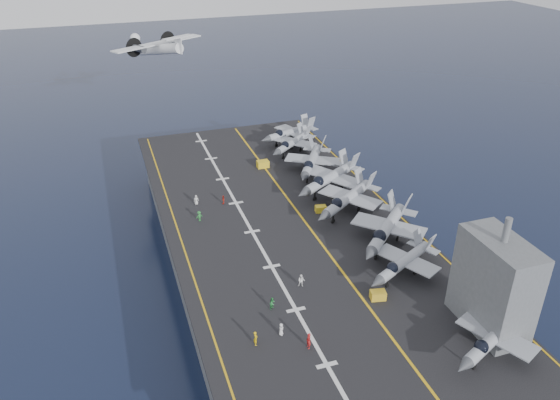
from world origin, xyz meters
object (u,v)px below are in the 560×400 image
object	(u,v)px
island_superstructure	(497,274)
fighter_jet_0	(494,336)
transport_plane	(159,49)
tow_cart_a	(378,295)

from	to	relation	value
island_superstructure	fighter_jet_0	bearing A→B (deg)	-120.24
island_superstructure	transport_plane	xyz separation A→B (m)	(-25.72, 91.39, 8.11)
island_superstructure	tow_cart_a	distance (m)	15.02
island_superstructure	transport_plane	bearing A→B (deg)	105.72
island_superstructure	tow_cart_a	xyz separation A→B (m)	(-10.15, 8.66, -6.91)
island_superstructure	tow_cart_a	bearing A→B (deg)	139.51
transport_plane	island_superstructure	bearing A→B (deg)	-74.28
island_superstructure	tow_cart_a	size ratio (longest dim) A/B	6.86
fighter_jet_0	island_superstructure	bearing A→B (deg)	59.76
transport_plane	tow_cart_a	bearing A→B (deg)	-79.34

